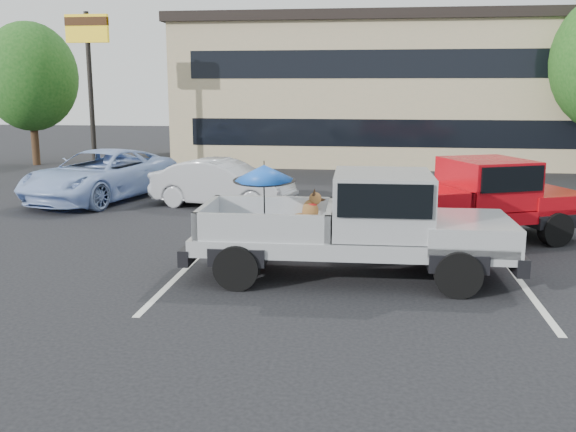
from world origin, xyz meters
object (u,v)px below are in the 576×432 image
silver_sedan (223,183)px  tree_left (30,77)px  tree_back (490,64)px  silver_pickup (368,220)px  motel_sign (88,50)px  red_pickup (480,197)px  blue_suv (101,175)px

silver_sedan → tree_left: bearing=62.7°
tree_back → silver_pickup: size_ratio=1.24×
tree_back → silver_sedan: (-9.73, -15.63, -3.75)m
motel_sign → silver_sedan: (6.27, -5.63, -3.99)m
tree_back → tree_left: bearing=-160.7°
silver_sedan → motel_sign: bearing=60.8°
tree_left → red_pickup: bearing=-35.5°
tree_left → red_pickup: (16.73, -11.92, -2.75)m
silver_pickup → silver_sedan: bearing=121.4°
motel_sign → silver_pickup: bearing=-49.3°
silver_sedan → blue_suv: 3.92m
motel_sign → tree_back: 18.87m
tree_back → red_pickup: tree_back is taller
tree_left → tree_back: bearing=19.3°
motel_sign → tree_back: (16.00, 10.00, -0.24)m
motel_sign → tree_left: size_ratio=1.00×
tree_back → motel_sign: bearing=-148.0°
tree_left → blue_suv: tree_left is taller
motel_sign → silver_sedan: 9.32m
tree_left → silver_sedan: tree_left is taller
tree_back → blue_suv: bearing=-132.2°
tree_left → silver_pickup: 20.95m
silver_sedan → blue_suv: (-3.87, 0.64, 0.07)m
tree_left → blue_suv: bearing=-51.3°
tree_left → red_pickup: 20.73m
motel_sign → blue_suv: 6.78m
silver_pickup → blue_suv: (-7.94, 7.03, -0.31)m
red_pickup → blue_suv: size_ratio=1.08×
blue_suv → silver_pickup: bearing=-26.4°
silver_pickup → red_pickup: silver_pickup is taller
red_pickup → blue_suv: 11.06m
red_pickup → silver_sedan: 7.26m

